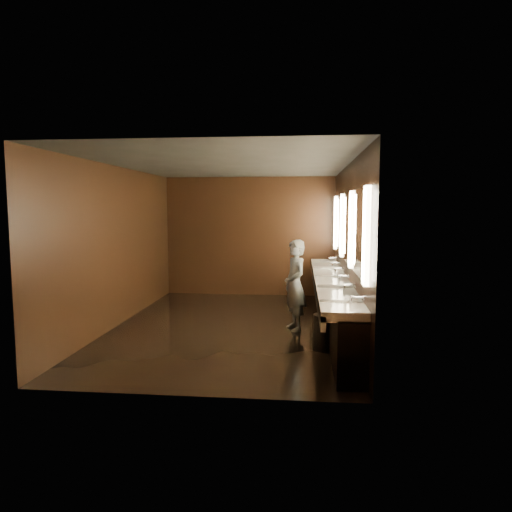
# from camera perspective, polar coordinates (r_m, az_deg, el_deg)

# --- Properties ---
(floor) EXTENTS (6.00, 6.00, 0.00)m
(floor) POSITION_cam_1_polar(r_m,az_deg,el_deg) (8.11, -3.21, -8.78)
(floor) COLOR black
(floor) RESTS_ON ground
(ceiling) EXTENTS (4.00, 6.00, 0.02)m
(ceiling) POSITION_cam_1_polar(r_m,az_deg,el_deg) (7.88, -3.33, 11.32)
(ceiling) COLOR #2D2D2B
(ceiling) RESTS_ON wall_back
(wall_back) EXTENTS (4.00, 0.02, 2.80)m
(wall_back) POSITION_cam_1_polar(r_m,az_deg,el_deg) (10.84, -0.79, 2.47)
(wall_back) COLOR black
(wall_back) RESTS_ON floor
(wall_front) EXTENTS (4.00, 0.02, 2.80)m
(wall_front) POSITION_cam_1_polar(r_m,az_deg,el_deg) (4.95, -8.69, -1.83)
(wall_front) COLOR black
(wall_front) RESTS_ON floor
(wall_left) EXTENTS (0.02, 6.00, 2.80)m
(wall_left) POSITION_cam_1_polar(r_m,az_deg,el_deg) (8.42, -16.84, 1.19)
(wall_left) COLOR black
(wall_left) RESTS_ON floor
(wall_right) EXTENTS (0.02, 6.00, 2.80)m
(wall_right) POSITION_cam_1_polar(r_m,az_deg,el_deg) (7.81, 11.38, 0.98)
(wall_right) COLOR black
(wall_right) RESTS_ON floor
(sink_counter) EXTENTS (0.55, 5.40, 1.01)m
(sink_counter) POSITION_cam_1_polar(r_m,az_deg,el_deg) (7.92, 9.75, -5.53)
(sink_counter) COLOR black
(sink_counter) RESTS_ON floor
(mirror_band) EXTENTS (0.06, 5.03, 1.15)m
(mirror_band) POSITION_cam_1_polar(r_m,az_deg,el_deg) (7.79, 11.29, 3.54)
(mirror_band) COLOR #FFEABA
(mirror_band) RESTS_ON wall_right
(person) EXTENTS (0.55, 0.66, 1.54)m
(person) POSITION_cam_1_polar(r_m,az_deg,el_deg) (7.76, 4.90, -3.65)
(person) COLOR #879EC9
(person) RESTS_ON floor
(trash_bin) EXTENTS (0.44, 0.44, 0.51)m
(trash_bin) POSITION_cam_1_polar(r_m,az_deg,el_deg) (6.87, 8.54, -9.35)
(trash_bin) COLOR black
(trash_bin) RESTS_ON floor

